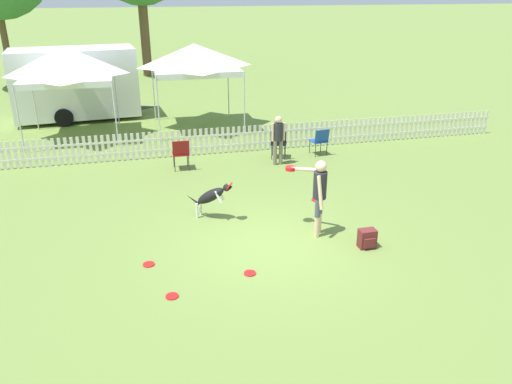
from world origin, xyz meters
TOP-DOWN VIEW (x-y plane):
  - ground_plane at (0.00, 0.00)m, footprint 240.00×240.00m
  - handler_person at (1.10, 0.23)m, footprint 0.76×1.01m
  - leaping_dog at (-0.93, 1.53)m, footprint 1.05×0.75m
  - frisbee_near_handler at (-0.63, -0.99)m, footprint 0.22×0.22m
  - frisbee_near_dog at (1.74, 1.93)m, footprint 0.22×0.22m
  - frisbee_midfield at (-2.44, -0.22)m, footprint 0.22×0.22m
  - frisbee_far_scatter at (-2.10, -1.39)m, footprint 0.22×0.22m
  - backpack_on_grass at (1.91, -0.57)m, footprint 0.34×0.27m
  - picket_fence at (-0.00, 6.17)m, footprint 19.54×0.04m
  - folding_chair_blue_left at (1.72, 5.25)m, footprint 0.60×0.61m
  - folding_chair_center at (3.07, 5.26)m, footprint 0.53×0.54m
  - folding_chair_green_right at (-1.27, 4.94)m, footprint 0.48×0.50m
  - canopy_tent_main at (-0.19, 9.49)m, footprint 2.99×2.99m
  - canopy_tent_secondary at (-4.50, 9.11)m, footprint 2.93×2.93m
  - spectator_standing at (1.56, 4.74)m, footprint 0.42×0.27m
  - equipment_trailer at (-4.58, 11.92)m, footprint 5.48×2.54m

SIDE VIEW (x-z plane):
  - ground_plane at x=0.00m, z-range 0.00..0.00m
  - frisbee_near_handler at x=-0.63m, z-range 0.00..0.02m
  - frisbee_near_dog at x=1.74m, z-range 0.00..0.02m
  - frisbee_midfield at x=-2.44m, z-range 0.00..0.02m
  - frisbee_far_scatter at x=-2.10m, z-range 0.00..0.02m
  - backpack_on_grass at x=1.91m, z-range 0.00..0.39m
  - picket_fence at x=0.00m, z-range 0.00..0.84m
  - folding_chair_center at x=3.07m, z-range 0.09..0.94m
  - folding_chair_blue_left at x=1.72m, z-range 0.09..0.99m
  - folding_chair_green_right at x=-1.27m, z-range 0.09..1.01m
  - leaping_dog at x=-0.93m, z-range 0.09..1.03m
  - spectator_standing at x=1.56m, z-range 0.14..1.60m
  - handler_person at x=1.10m, z-range 0.21..1.88m
  - equipment_trailer at x=-4.58m, z-range 0.07..2.78m
  - canopy_tent_main at x=-0.19m, z-range 1.01..4.05m
  - canopy_tent_secondary at x=-4.50m, z-range 0.98..4.08m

